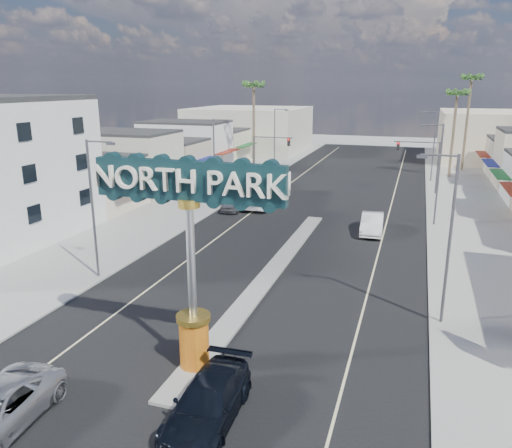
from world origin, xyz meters
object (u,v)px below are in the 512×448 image
Objects in this scene: suv_right at (208,402)px; palm_left_far at (254,90)px; car_parked_left at (233,203)px; city_bus at (266,189)px; traffic_signal_left at (268,150)px; streetlight_r_far at (433,143)px; traffic_signal_right at (422,157)px; gateway_sign at (190,242)px; streetlight_r_mid at (437,170)px; palm_right_far at (471,83)px; streetlight_l_far at (276,137)px; palm_right_mid at (457,97)px; streetlight_l_near at (94,203)px; car_parked_right at (372,223)px; streetlight_l_mid at (216,159)px; streetlight_r_near at (447,232)px.

palm_left_far is at bearing 104.06° from suv_right.
car_parked_left is (4.38, -20.16, -10.73)m from palm_left_far.
city_bus is at bearing -67.50° from palm_left_far.
streetlight_r_far reaches higher than traffic_signal_left.
traffic_signal_right is 24.09m from palm_left_far.
gateway_sign reaches higher than traffic_signal_left.
traffic_signal_left is 1.08× the size of suv_right.
palm_right_far reaches higher than streetlight_r_mid.
car_parked_left is at bearing -85.33° from streetlight_l_far.
streetlight_r_far is at bearing -122.69° from palm_right_mid.
traffic_signal_right is at bearing 30.98° from car_parked_left.
palm_left_far is at bearing 164.85° from traffic_signal_right.
streetlight_l_near is at bearing -92.10° from traffic_signal_left.
palm_right_mid is at bearing 73.09° from car_parked_right.
streetlight_l_far is (0.00, 22.00, 0.00)m from streetlight_l_mid.
city_bus is at bearing 101.30° from gateway_sign.
streetlight_l_mid and streetlight_r_near have the same top height.
traffic_signal_right is at bearing 28.56° from city_bus.
streetlight_r_near is at bearing -87.90° from traffic_signal_right.
city_bus is at bearing -133.31° from streetlight_r_far.
traffic_signal_right is at bearing 0.00° from traffic_signal_left.
palm_right_mid is at bearing 72.37° from traffic_signal_right.
streetlight_l_far and streetlight_r_far have the same top height.
streetlight_l_mid is 16.98m from car_parked_right.
palm_left_far is at bearing -167.01° from palm_right_mid.
city_bus is at bearing 45.79° from streetlight_l_mid.
car_parked_left is 0.42× the size of city_bus.
city_bus is (-16.86, 4.12, -3.58)m from streetlight_r_mid.
palm_right_mid reaches higher than streetlight_r_near.
car_parked_left is at bearing 84.78° from streetlight_l_near.
traffic_signal_right is at bearing 75.57° from car_parked_right.
palm_right_mid reaches higher than streetlight_l_far.
palm_right_far is at bearing 51.52° from streetlight_l_mid.
streetlight_l_far is 0.74× the size of palm_right_mid.
streetlight_r_far is 1.62× the size of suv_right.
streetlight_l_far is at bearing 133.48° from streetlight_r_mid.
city_bus is (-11.92, 8.20, 0.64)m from car_parked_right.
streetlight_l_near is 20.00m from streetlight_l_mid.
palm_right_mid reaches higher than suv_right.
palm_right_mid reaches higher than streetlight_r_mid.
car_parked_right is at bearing -14.37° from streetlight_l_mid.
streetlight_r_mid is 17.72m from city_bus.
gateway_sign is 29.91m from streetlight_r_mid.
streetlight_r_near is at bearing -58.81° from city_bus.
palm_right_far is 2.54× the size of suv_right.
car_parked_left is (-21.62, -26.16, -9.84)m from palm_right_mid.
traffic_signal_left is at bearing 102.33° from gateway_sign.
palm_left_far is 19.89m from city_bus.
traffic_signal_left is at bearing 101.63° from suv_right.
traffic_signal_left is 0.67× the size of streetlight_r_mid.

